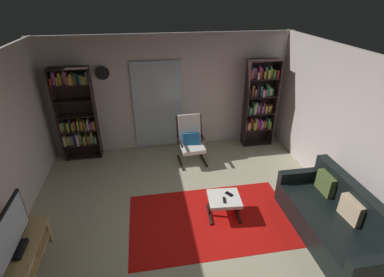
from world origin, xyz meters
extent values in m
plane|color=#AFA788|center=(0.00, 0.00, 0.00)|extent=(7.02, 7.02, 0.00)
cube|color=beige|center=(0.00, 2.90, 1.30)|extent=(5.60, 0.06, 2.60)
cube|color=beige|center=(2.70, 0.00, 1.30)|extent=(0.06, 6.00, 2.60)
cube|color=silver|center=(-0.29, 2.83, 1.05)|extent=(1.10, 0.01, 2.00)
cube|color=red|center=(0.37, 0.18, 0.00)|extent=(2.69, 1.63, 0.01)
cube|color=tan|center=(-2.32, -0.43, 0.45)|extent=(0.47, 1.22, 0.02)
cube|color=tan|center=(-2.32, -0.43, 0.21)|extent=(0.43, 1.16, 0.02)
cylinder|color=tan|center=(-2.13, 0.13, 0.22)|extent=(0.05, 0.05, 0.43)
cylinder|color=tan|center=(-2.51, 0.13, 0.22)|extent=(0.05, 0.05, 0.43)
cube|color=silver|center=(-2.32, -0.50, 0.25)|extent=(0.28, 0.28, 0.07)
cube|color=black|center=(-2.32, -0.43, 0.48)|extent=(0.20, 0.32, 0.05)
cube|color=black|center=(-2.32, -0.43, 0.79)|extent=(0.04, 0.98, 0.57)
cube|color=silver|center=(-2.30, -0.43, 0.79)|extent=(0.01, 0.92, 0.51)
cube|color=black|center=(-2.41, 2.63, 1.01)|extent=(0.02, 0.30, 2.03)
cube|color=black|center=(-1.64, 2.63, 1.01)|extent=(0.02, 0.30, 2.03)
cube|color=black|center=(-2.03, 2.77, 1.01)|extent=(0.79, 0.02, 2.03)
cube|color=black|center=(-2.03, 2.63, 0.02)|extent=(0.75, 0.28, 0.02)
cube|color=black|center=(-2.03, 2.63, 0.34)|extent=(0.75, 0.28, 0.02)
cube|color=black|center=(-2.03, 2.63, 0.68)|extent=(0.75, 0.28, 0.02)
cube|color=black|center=(-2.03, 2.63, 1.01)|extent=(0.75, 0.28, 0.02)
cube|color=black|center=(-2.03, 2.63, 1.35)|extent=(0.75, 0.28, 0.02)
cube|color=black|center=(-2.03, 2.63, 1.69)|extent=(0.75, 0.28, 0.02)
cube|color=black|center=(-2.03, 2.63, 2.01)|extent=(0.75, 0.28, 0.02)
cube|color=beige|center=(-2.37, 2.62, 0.46)|extent=(0.04, 0.18, 0.23)
cube|color=#99953C|center=(-2.32, 2.64, 0.44)|extent=(0.04, 0.14, 0.19)
cube|color=orange|center=(-2.28, 2.65, 0.45)|extent=(0.04, 0.18, 0.20)
cube|color=teal|center=(-2.23, 2.63, 0.45)|extent=(0.04, 0.13, 0.20)
cube|color=#923388|center=(-2.18, 2.65, 0.46)|extent=(0.03, 0.15, 0.23)
cube|color=#3455AF|center=(-2.14, 2.64, 0.48)|extent=(0.03, 0.13, 0.27)
cube|color=beige|center=(-2.09, 2.62, 0.47)|extent=(0.04, 0.24, 0.24)
cube|color=olive|center=(-2.03, 2.61, 0.45)|extent=(0.04, 0.10, 0.21)
cube|color=#295DB2|center=(-1.99, 2.62, 0.42)|extent=(0.03, 0.13, 0.16)
cube|color=#A7883C|center=(-1.95, 2.61, 0.45)|extent=(0.04, 0.21, 0.20)
cube|color=#2F8B4A|center=(-1.91, 2.61, 0.47)|extent=(0.02, 0.11, 0.24)
cube|color=red|center=(-1.88, 2.62, 0.44)|extent=(0.02, 0.18, 0.19)
cube|color=#579492|center=(-1.84, 2.62, 0.44)|extent=(0.03, 0.12, 0.19)
cube|color=gold|center=(-1.80, 2.64, 0.48)|extent=(0.04, 0.13, 0.27)
cube|color=teal|center=(-1.75, 2.62, 0.43)|extent=(0.02, 0.14, 0.17)
cube|color=beige|center=(-1.72, 2.65, 0.42)|extent=(0.02, 0.19, 0.16)
cube|color=#A9903D|center=(-2.37, 2.63, 0.79)|extent=(0.03, 0.22, 0.20)
cube|color=teal|center=(-2.34, 2.65, 0.79)|extent=(0.03, 0.17, 0.20)
cube|color=#282D1C|center=(-2.29, 2.64, 0.78)|extent=(0.04, 0.13, 0.20)
cube|color=gold|center=(-2.24, 2.65, 0.78)|extent=(0.04, 0.21, 0.19)
cube|color=#28182E|center=(-2.20, 2.63, 0.82)|extent=(0.03, 0.10, 0.27)
cube|color=olive|center=(-2.15, 2.63, 0.77)|extent=(0.04, 0.19, 0.18)
cube|color=brown|center=(-2.11, 2.63, 0.79)|extent=(0.03, 0.13, 0.21)
cube|color=#221B2E|center=(-2.07, 2.62, 0.77)|extent=(0.03, 0.12, 0.17)
cube|color=gold|center=(-2.03, 2.64, 0.80)|extent=(0.03, 0.19, 0.23)
cube|color=#3D853E|center=(-1.99, 2.65, 0.78)|extent=(0.03, 0.15, 0.20)
cube|color=orange|center=(-1.95, 2.62, 0.79)|extent=(0.03, 0.17, 0.21)
cube|color=#A09626|center=(-1.91, 2.63, 0.78)|extent=(0.04, 0.13, 0.19)
cube|color=brown|center=(-1.87, 2.62, 0.77)|extent=(0.03, 0.22, 0.17)
cube|color=beige|center=(-1.83, 2.63, 0.80)|extent=(0.03, 0.18, 0.23)
cube|color=#A04782|center=(-1.78, 2.61, 0.76)|extent=(0.04, 0.11, 0.15)
cube|color=#904786|center=(-1.74, 2.62, 0.78)|extent=(0.04, 0.14, 0.19)
cube|color=orange|center=(-1.70, 2.62, 0.78)|extent=(0.03, 0.18, 0.20)
cube|color=red|center=(-2.37, 2.61, 1.78)|extent=(0.03, 0.18, 0.15)
cube|color=brown|center=(-2.33, 2.64, 1.83)|extent=(0.03, 0.17, 0.27)
cube|color=#913B95|center=(-2.30, 2.63, 1.83)|extent=(0.03, 0.19, 0.27)
cube|color=#A09130|center=(-2.25, 2.62, 1.79)|extent=(0.04, 0.17, 0.17)
cube|color=gold|center=(-2.20, 2.63, 1.82)|extent=(0.03, 0.14, 0.24)
cube|color=brown|center=(-2.16, 2.64, 1.80)|extent=(0.04, 0.11, 0.20)
cube|color=beige|center=(-2.12, 2.65, 1.83)|extent=(0.04, 0.10, 0.27)
cube|color=#9B4282|center=(-2.08, 2.62, 1.83)|extent=(0.03, 0.17, 0.26)
cube|color=orange|center=(-2.03, 2.63, 1.78)|extent=(0.04, 0.18, 0.17)
cube|color=gold|center=(-1.99, 2.61, 1.81)|extent=(0.04, 0.19, 0.22)
cube|color=red|center=(-1.95, 2.62, 1.79)|extent=(0.02, 0.22, 0.18)
cube|color=#2C7F43|center=(-1.91, 2.63, 1.81)|extent=(0.03, 0.15, 0.23)
cube|color=black|center=(-1.86, 2.62, 1.81)|extent=(0.04, 0.14, 0.23)
cube|color=teal|center=(-1.81, 2.65, 1.79)|extent=(0.04, 0.20, 0.19)
cube|color=olive|center=(-1.77, 2.63, 1.79)|extent=(0.03, 0.23, 0.18)
cube|color=orange|center=(-1.73, 2.63, 1.78)|extent=(0.03, 0.23, 0.17)
cube|color=teal|center=(-1.68, 2.63, 1.83)|extent=(0.03, 0.21, 0.26)
cube|color=black|center=(1.70, 2.58, 1.02)|extent=(0.02, 0.30, 2.05)
cube|color=black|center=(2.39, 2.58, 1.02)|extent=(0.02, 0.30, 2.05)
cube|color=black|center=(2.05, 2.72, 1.02)|extent=(0.71, 0.02, 2.05)
cube|color=black|center=(2.05, 2.58, 0.02)|extent=(0.67, 0.28, 0.02)
cube|color=black|center=(2.05, 2.58, 0.41)|extent=(0.67, 0.28, 0.02)
cube|color=black|center=(2.05, 2.58, 0.82)|extent=(0.67, 0.28, 0.02)
cube|color=black|center=(2.05, 2.58, 1.23)|extent=(0.67, 0.28, 0.02)
cube|color=black|center=(2.05, 2.58, 1.64)|extent=(0.67, 0.28, 0.02)
cube|color=black|center=(2.05, 2.58, 2.03)|extent=(0.67, 0.28, 0.02)
cube|color=#3F5BA7|center=(1.75, 2.59, 0.50)|extent=(0.04, 0.17, 0.17)
cube|color=gold|center=(1.80, 2.58, 0.50)|extent=(0.04, 0.20, 0.17)
cube|color=#933E82|center=(1.84, 2.57, 0.51)|extent=(0.04, 0.15, 0.18)
cube|color=red|center=(1.89, 2.60, 0.55)|extent=(0.02, 0.11, 0.26)
cube|color=#919F2D|center=(1.93, 2.58, 0.51)|extent=(0.04, 0.24, 0.19)
cube|color=gold|center=(1.97, 2.58, 0.51)|extent=(0.02, 0.21, 0.18)
cube|color=beige|center=(2.01, 2.59, 0.54)|extent=(0.04, 0.10, 0.25)
cube|color=#993893|center=(2.05, 2.58, 0.52)|extent=(0.04, 0.18, 0.21)
cube|color=#9A3394|center=(2.11, 2.57, 0.54)|extent=(0.04, 0.24, 0.24)
cube|color=beige|center=(2.16, 2.60, 0.50)|extent=(0.03, 0.18, 0.16)
cube|color=brown|center=(2.20, 2.57, 0.51)|extent=(0.03, 0.12, 0.19)
cube|color=orange|center=(2.25, 2.60, 0.50)|extent=(0.04, 0.10, 0.16)
cube|color=#398542|center=(2.30, 2.58, 0.54)|extent=(0.04, 0.16, 0.24)
cube|color=#979B39|center=(2.34, 2.57, 0.51)|extent=(0.03, 0.19, 0.18)
cube|color=#579196|center=(1.75, 2.59, 0.93)|extent=(0.04, 0.13, 0.20)
cube|color=#307E43|center=(1.80, 2.57, 0.91)|extent=(0.04, 0.21, 0.16)
cube|color=#9B3384|center=(1.84, 2.57, 0.90)|extent=(0.03, 0.17, 0.15)
cube|color=#3C8141|center=(1.89, 2.57, 0.95)|extent=(0.04, 0.22, 0.25)
cube|color=beige|center=(1.92, 2.57, 0.93)|extent=(0.02, 0.20, 0.20)
cube|color=beige|center=(1.96, 2.58, 0.95)|extent=(0.04, 0.10, 0.25)
cube|color=#924889|center=(2.01, 2.56, 0.93)|extent=(0.03, 0.14, 0.20)
cube|color=black|center=(2.04, 2.58, 0.96)|extent=(0.03, 0.18, 0.26)
cube|color=#9C3E97|center=(2.09, 2.59, 0.92)|extent=(0.03, 0.24, 0.18)
cube|color=#883587|center=(2.13, 2.59, 0.95)|extent=(0.02, 0.19, 0.25)
cube|color=olive|center=(2.18, 2.57, 0.92)|extent=(0.04, 0.20, 0.18)
cube|color=black|center=(2.23, 2.56, 0.91)|extent=(0.04, 0.14, 0.16)
cube|color=gold|center=(2.27, 2.60, 0.90)|extent=(0.04, 0.18, 0.15)
cube|color=brown|center=(2.32, 2.59, 0.92)|extent=(0.04, 0.11, 0.18)
cube|color=#A78D32|center=(1.74, 2.60, 1.33)|extent=(0.03, 0.13, 0.18)
cube|color=#2B222C|center=(1.77, 2.59, 1.32)|extent=(0.03, 0.16, 0.16)
cube|color=brown|center=(1.81, 2.58, 1.37)|extent=(0.03, 0.19, 0.27)
cube|color=gold|center=(1.85, 2.60, 1.36)|extent=(0.03, 0.10, 0.24)
cube|color=brown|center=(1.89, 2.57, 1.32)|extent=(0.04, 0.15, 0.17)
cube|color=black|center=(1.93, 2.56, 1.37)|extent=(0.03, 0.12, 0.26)
cube|color=#1F172E|center=(1.98, 2.60, 1.35)|extent=(0.03, 0.15, 0.22)
cube|color=teal|center=(2.02, 2.57, 1.35)|extent=(0.04, 0.14, 0.23)
cube|color=beige|center=(2.06, 2.56, 1.32)|extent=(0.03, 0.23, 0.16)
cube|color=#C33135|center=(2.09, 2.57, 1.32)|extent=(0.02, 0.11, 0.16)
cube|color=#8C398D|center=(2.13, 2.57, 1.31)|extent=(0.04, 0.14, 0.15)
cube|color=#398D41|center=(2.17, 2.56, 1.37)|extent=(0.02, 0.12, 0.27)
cube|color=#368445|center=(2.21, 2.58, 1.35)|extent=(0.04, 0.17, 0.22)
cube|color=beige|center=(2.25, 2.57, 1.32)|extent=(0.04, 0.10, 0.17)
cube|color=#407841|center=(2.30, 2.60, 1.31)|extent=(0.04, 0.15, 0.16)
cube|color=red|center=(1.75, 2.58, 1.75)|extent=(0.04, 0.22, 0.21)
cube|color=teal|center=(1.80, 2.59, 1.76)|extent=(0.04, 0.11, 0.23)
cube|color=#923E90|center=(1.85, 2.60, 1.76)|extent=(0.04, 0.15, 0.24)
cube|color=beige|center=(1.89, 2.56, 1.72)|extent=(0.04, 0.22, 0.15)
cube|color=#A0488B|center=(1.94, 2.58, 1.78)|extent=(0.03, 0.13, 0.27)
cube|color=red|center=(1.98, 2.57, 1.77)|extent=(0.03, 0.14, 0.24)
cube|color=#2A1C2F|center=(2.01, 2.58, 1.75)|extent=(0.02, 0.11, 0.20)
cube|color=#A68E32|center=(2.05, 2.58, 1.73)|extent=(0.04, 0.20, 0.16)
cube|color=#5E89A5|center=(2.09, 2.59, 1.77)|extent=(0.03, 0.16, 0.24)
cube|color=gold|center=(2.14, 2.57, 1.74)|extent=(0.04, 0.21, 0.19)
cube|color=#3D834A|center=(2.19, 2.58, 1.78)|extent=(0.03, 0.16, 0.27)
cube|color=#A08A39|center=(2.23, 2.60, 1.75)|extent=(0.03, 0.18, 0.21)
cube|color=#338F4E|center=(2.27, 2.58, 1.74)|extent=(0.03, 0.22, 0.19)
cube|color=#91338A|center=(2.31, 2.58, 1.73)|extent=(0.02, 0.12, 0.16)
cube|color=red|center=(2.35, 2.57, 1.74)|extent=(0.04, 0.20, 0.18)
cube|color=black|center=(2.05, -0.48, 0.20)|extent=(0.86, 2.00, 0.40)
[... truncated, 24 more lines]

